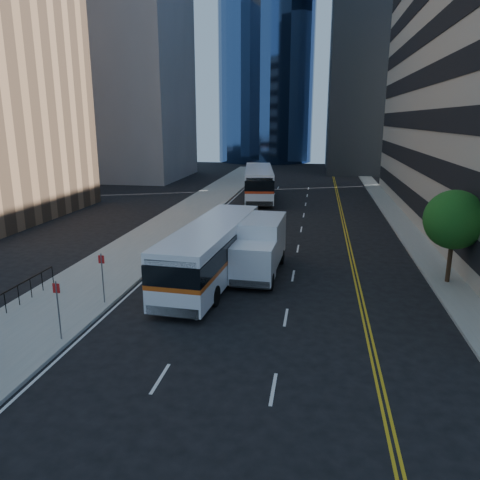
{
  "coord_description": "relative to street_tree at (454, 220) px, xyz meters",
  "views": [
    {
      "loc": [
        1.7,
        -18.06,
        8.87
      ],
      "look_at": [
        -2.16,
        5.05,
        2.8
      ],
      "focal_mm": 35.0,
      "sensor_mm": 36.0,
      "label": 1
    }
  ],
  "objects": [
    {
      "name": "sidewalk_east",
      "position": [
        -0.0,
        17.0,
        -3.57
      ],
      "size": [
        2.0,
        90.0,
        0.15
      ],
      "primitive_type": "cube",
      "color": "gray",
      "rests_on": "ground"
    },
    {
      "name": "sidewalk_west",
      "position": [
        -19.5,
        17.0,
        -3.57
      ],
      "size": [
        5.0,
        90.0,
        0.15
      ],
      "primitive_type": "cube",
      "color": "gray",
      "rests_on": "ground"
    },
    {
      "name": "box_truck",
      "position": [
        -10.47,
        0.1,
        -1.97
      ],
      "size": [
        2.54,
        6.71,
        3.17
      ],
      "rotation": [
        0.0,
        0.0,
        -0.04
      ],
      "color": "white",
      "rests_on": "ground"
    },
    {
      "name": "street_tree",
      "position": [
        0.0,
        0.0,
        0.0
      ],
      "size": [
        3.2,
        3.2,
        5.1
      ],
      "color": "#332114",
      "rests_on": "sidewalk_east"
    },
    {
      "name": "bus_rear",
      "position": [
        -13.94,
        26.7,
        -1.72
      ],
      "size": [
        4.79,
        13.9,
        3.51
      ],
      "rotation": [
        0.0,
        0.0,
        0.14
      ],
      "color": "white",
      "rests_on": "ground"
    },
    {
      "name": "ground",
      "position": [
        -9.0,
        -8.0,
        -3.64
      ],
      "size": [
        160.0,
        160.0,
        0.0
      ],
      "primitive_type": "plane",
      "color": "black",
      "rests_on": "ground"
    },
    {
      "name": "midrise_west",
      "position": [
        -37.0,
        44.0,
        13.86
      ],
      "size": [
        18.0,
        18.0,
        35.0
      ],
      "primitive_type": "cube",
      "color": "gray",
      "rests_on": "ground"
    },
    {
      "name": "bus_front",
      "position": [
        -13.0,
        -1.39,
        -1.89
      ],
      "size": [
        3.59,
        12.61,
        3.21
      ],
      "rotation": [
        0.0,
        0.0,
        -0.07
      ],
      "color": "white",
      "rests_on": "ground"
    }
  ]
}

